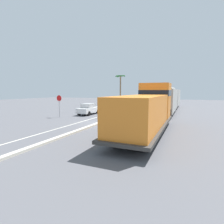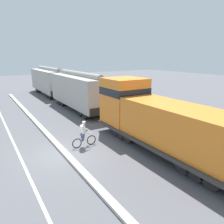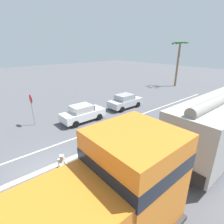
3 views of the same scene
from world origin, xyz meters
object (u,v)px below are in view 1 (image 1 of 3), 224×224
Objects in this scene: locomotive at (148,111)px; parked_car_white at (89,109)px; hopper_car_lead at (165,100)px; stop_sign at (59,102)px; hopper_car_middle at (172,98)px; palm_tree_near at (121,82)px; parked_car_silver at (105,106)px; cyclist at (116,116)px.

locomotive reaches higher than parked_car_white.
stop_sign is at bearing -145.75° from hopper_car_lead.
hopper_car_lead and hopper_car_middle have the same top height.
stop_sign is (-12.39, -8.44, -0.05)m from hopper_car_lead.
hopper_car_middle is 23.56m from stop_sign.
palm_tree_near is (-0.85, 25.06, 3.63)m from stop_sign.
parked_car_silver is 12.69m from cyclist.
stop_sign is (-12.39, -20.04, -0.05)m from hopper_car_middle.
parked_car_silver is at bearing 78.73° from stop_sign.
parked_car_white is (-10.30, 7.59, -0.98)m from locomotive.
palm_tree_near is (-9.33, 26.25, 4.84)m from cyclist.
hopper_car_lead is at bearing 23.93° from parked_car_white.
hopper_car_middle is 21.63m from cyclist.
locomotive is 31.91m from palm_tree_near.
hopper_car_lead reaches higher than parked_car_white.
locomotive is 6.77× the size of cyclist.
palm_tree_near is (-13.24, 16.62, 3.58)m from hopper_car_lead.
parked_car_silver is (-10.47, 1.23, -1.26)m from hopper_car_lead.
hopper_car_middle is 6.18× the size of cyclist.
palm_tree_near reaches higher than cyclist.
parked_car_white is at bearing -156.07° from hopper_car_lead.
stop_sign reaches higher than cyclist.
locomotive reaches higher than hopper_car_middle.
stop_sign is at bearing -101.27° from parked_car_silver.
parked_car_white is 2.46× the size of cyclist.
stop_sign reaches higher than parked_car_white.
hopper_car_lead is at bearing -90.00° from hopper_car_middle.
hopper_car_lead reaches higher than parked_car_silver.
parked_car_white is 4.57m from stop_sign.
palm_tree_near is (-13.24, 5.02, 3.58)m from hopper_car_middle.
hopper_car_middle is 1.38× the size of palm_tree_near.
hopper_car_lead is 3.68× the size of stop_sign.
parked_car_white is at bearing 143.61° from locomotive.
parked_car_silver is at bearing 128.02° from locomotive.
palm_tree_near reaches higher than locomotive.
palm_tree_near is at bearing 114.72° from locomotive.
locomotive reaches higher than cyclist.
parked_car_silver is at bearing -79.77° from palm_tree_near.
parked_car_silver is (-10.47, -10.37, -1.26)m from hopper_car_middle.
palm_tree_near is (-2.78, 15.39, 4.84)m from parked_car_silver.
parked_car_white is 8.14m from cyclist.
cyclist reaches higher than parked_car_silver.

